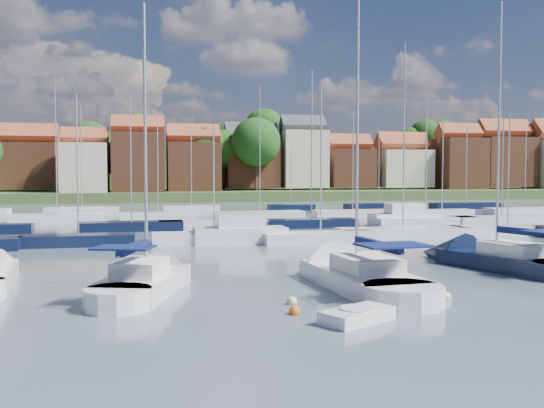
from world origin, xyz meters
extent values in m
plane|color=#4E606B|center=(0.00, 40.00, 0.00)|extent=(260.00, 260.00, 0.00)
cube|color=silver|center=(-12.48, 2.00, 0.25)|extent=(4.54, 6.98, 1.20)
cone|color=silver|center=(-11.24, 5.84, 0.25)|extent=(3.52, 3.81, 2.69)
cylinder|color=silver|center=(-13.46, -1.08, 0.25)|extent=(3.39, 3.39, 1.20)
cube|color=silver|center=(-12.61, 1.57, 1.20)|extent=(2.62, 3.14, 0.70)
cylinder|color=#B2B2B7|center=(-12.34, 2.42, 6.83)|extent=(0.14, 0.14, 11.97)
cylinder|color=#B2B2B7|center=(-12.89, 0.71, 2.05)|extent=(1.19, 3.45, 0.10)
cube|color=#0E1747|center=(-12.89, 0.71, 2.20)|extent=(1.33, 3.34, 0.35)
cube|color=#0E1747|center=(-13.24, -0.40, 2.35)|extent=(2.67, 2.24, 0.08)
cube|color=silver|center=(-2.60, 1.18, 0.25)|extent=(3.92, 8.13, 1.20)
cone|color=silver|center=(-3.00, 6.10, 0.25)|extent=(3.59, 4.09, 3.29)
cylinder|color=silver|center=(-2.28, -2.75, 0.25)|extent=(3.54, 3.54, 1.20)
cube|color=silver|center=(-2.55, 0.64, 1.20)|extent=(2.56, 3.46, 0.70)
cylinder|color=#B2B2B7|center=(-2.64, 1.73, 8.16)|extent=(0.14, 0.14, 14.62)
cylinder|color=#B2B2B7|center=(-2.46, -0.46, 2.05)|extent=(0.46, 4.38, 0.10)
cube|color=#0E1747|center=(-2.46, -0.46, 2.20)|extent=(0.64, 4.18, 0.35)
cube|color=#0E1747|center=(-2.35, -1.88, 2.35)|extent=(2.95, 2.19, 0.08)
cube|color=black|center=(7.02, 4.64, 0.25)|extent=(5.09, 7.89, 1.20)
cone|color=black|center=(5.65, 9.01, 0.25)|extent=(3.97, 4.30, 3.05)
cube|color=silver|center=(7.17, 4.15, 1.20)|extent=(2.95, 3.55, 0.70)
cylinder|color=#B2B2B7|center=(6.86, 5.12, 7.78)|extent=(0.14, 0.14, 13.86)
cylinder|color=#B2B2B7|center=(7.47, 3.18, 2.05)|extent=(1.31, 3.91, 0.10)
cube|color=#0E1747|center=(7.47, 3.18, 2.20)|extent=(1.44, 3.78, 0.35)
cube|color=silver|center=(-5.00, -4.89, 0.20)|extent=(3.09, 2.54, 0.55)
cylinder|color=silver|center=(-5.00, -4.89, 0.35)|extent=(1.31, 1.31, 0.35)
sphere|color=#D85914|center=(-6.90, -3.28, 0.00)|extent=(0.45, 0.45, 0.45)
sphere|color=beige|center=(-6.57, -1.53, 0.00)|extent=(0.42, 0.42, 0.42)
sphere|color=beige|center=(-0.04, -2.02, 0.00)|extent=(0.51, 0.51, 0.51)
sphere|color=#D85914|center=(1.29, 5.80, 0.00)|extent=(0.49, 0.49, 0.49)
cube|color=black|center=(-17.11, 20.54, 0.35)|extent=(8.01, 2.24, 1.00)
cylinder|color=#B2B2B7|center=(-17.11, 20.54, 5.93)|extent=(0.12, 0.12, 10.16)
cube|color=silver|center=(-7.27, 20.20, 0.35)|extent=(9.22, 2.58, 1.00)
cylinder|color=#B2B2B7|center=(-7.27, 20.20, 4.94)|extent=(0.12, 0.12, 8.18)
cube|color=silver|center=(0.63, 18.61, 0.35)|extent=(8.78, 2.46, 1.00)
cylinder|color=#B2B2B7|center=(0.63, 18.61, 6.38)|extent=(0.12, 0.12, 11.06)
cube|color=silver|center=(8.23, 20.67, 0.35)|extent=(10.79, 3.02, 1.00)
cylinder|color=#B2B2B7|center=(8.23, 20.67, 8.29)|extent=(0.12, 0.12, 14.87)
cube|color=silver|center=(17.98, 21.03, 0.35)|extent=(10.13, 2.84, 1.00)
cylinder|color=#B2B2B7|center=(17.98, 21.03, 5.65)|extent=(0.12, 0.12, 9.59)
cube|color=silver|center=(-5.31, 20.00, 0.50)|extent=(7.00, 2.60, 1.40)
cube|color=silver|center=(-5.31, 20.00, 1.60)|extent=(3.50, 2.20, 1.30)
cube|color=black|center=(-13.55, 31.64, 0.35)|extent=(9.30, 2.60, 1.00)
cylinder|color=#B2B2B7|center=(-13.55, 31.64, 6.59)|extent=(0.12, 0.12, 11.48)
cube|color=silver|center=(-5.94, 32.01, 0.35)|extent=(10.40, 2.91, 1.00)
cylinder|color=#B2B2B7|center=(-5.94, 32.01, 5.24)|extent=(0.12, 0.12, 8.77)
cube|color=black|center=(3.48, 31.28, 0.35)|extent=(8.80, 2.46, 1.00)
cylinder|color=#B2B2B7|center=(3.48, 31.28, 8.01)|extent=(0.12, 0.12, 14.33)
cube|color=silver|center=(15.40, 31.16, 0.35)|extent=(10.73, 3.00, 1.00)
cylinder|color=#B2B2B7|center=(15.40, 31.16, 6.92)|extent=(0.12, 0.12, 12.14)
cube|color=silver|center=(23.82, 30.97, 0.35)|extent=(10.48, 2.93, 1.00)
cylinder|color=#B2B2B7|center=(23.82, 30.97, 5.99)|extent=(0.12, 0.12, 10.28)
cube|color=silver|center=(13.46, 32.00, 0.50)|extent=(7.00, 2.60, 1.40)
cube|color=silver|center=(13.46, 32.00, 1.60)|extent=(3.50, 2.20, 1.30)
cube|color=silver|center=(-21.71, 44.21, 0.35)|extent=(9.71, 2.72, 1.00)
cylinder|color=#B2B2B7|center=(-21.71, 44.21, 8.29)|extent=(0.12, 0.12, 14.88)
cube|color=silver|center=(-10.84, 44.51, 0.35)|extent=(8.49, 2.38, 1.00)
cylinder|color=#B2B2B7|center=(-10.84, 44.51, 6.51)|extent=(0.12, 0.12, 11.31)
cube|color=silver|center=(0.79, 43.78, 0.35)|extent=(10.16, 2.85, 1.00)
cylinder|color=#B2B2B7|center=(0.79, 43.78, 8.15)|extent=(0.12, 0.12, 14.59)
cube|color=silver|center=(12.17, 43.90, 0.35)|extent=(9.53, 2.67, 1.00)
cylinder|color=#B2B2B7|center=(12.17, 43.90, 6.81)|extent=(0.12, 0.12, 11.91)
cube|color=silver|center=(23.16, 42.50, 0.35)|extent=(7.62, 2.13, 1.00)
cylinder|color=#B2B2B7|center=(23.16, 42.50, 6.91)|extent=(0.12, 0.12, 12.13)
cube|color=silver|center=(35.22, 43.59, 0.35)|extent=(10.17, 2.85, 1.00)
cylinder|color=#B2B2B7|center=(35.22, 43.59, 5.72)|extent=(0.12, 0.12, 9.73)
cube|color=silver|center=(-20.26, 56.56, 0.35)|extent=(9.24, 2.59, 1.00)
cylinder|color=#B2B2B7|center=(-20.26, 56.56, 7.43)|extent=(0.12, 0.12, 13.17)
cube|color=silver|center=(-6.08, 57.30, 0.35)|extent=(7.57, 2.12, 1.00)
cylinder|color=#B2B2B7|center=(-6.08, 57.30, 5.97)|extent=(0.12, 0.12, 10.24)
cube|color=black|center=(7.88, 57.47, 0.35)|extent=(6.58, 1.84, 1.00)
cylinder|color=#B2B2B7|center=(7.88, 57.47, 4.85)|extent=(0.12, 0.12, 8.01)
cube|color=black|center=(20.94, 57.40, 0.35)|extent=(9.92, 2.78, 1.00)
cylinder|color=#B2B2B7|center=(20.94, 57.40, 6.31)|extent=(0.12, 0.12, 10.92)
cube|color=black|center=(34.28, 56.37, 0.35)|extent=(10.55, 2.95, 1.00)
cylinder|color=#B2B2B7|center=(34.28, 56.37, 6.61)|extent=(0.12, 0.12, 11.51)
cube|color=#415229|center=(0.00, 117.00, 0.30)|extent=(200.00, 70.00, 3.00)
cube|color=#415229|center=(0.00, 142.00, 5.00)|extent=(200.00, 60.00, 14.00)
cube|color=brown|center=(-33.65, 97.79, 6.56)|extent=(10.37, 9.97, 8.73)
cube|color=brown|center=(-33.65, 97.79, 12.20)|extent=(10.57, 5.13, 5.13)
cube|color=beige|center=(-22.74, 89.00, 6.08)|extent=(8.09, 8.80, 8.96)
cube|color=brown|center=(-22.74, 89.00, 11.55)|extent=(8.25, 4.00, 4.00)
cube|color=brown|center=(-13.35, 89.94, 7.08)|extent=(9.36, 10.17, 10.97)
cube|color=brown|center=(-13.35, 89.94, 13.72)|extent=(9.54, 4.63, 4.63)
cube|color=brown|center=(-3.04, 91.65, 6.31)|extent=(9.90, 8.56, 9.42)
cube|color=brown|center=(-3.04, 91.65, 12.23)|extent=(10.10, 4.90, 4.90)
cube|color=brown|center=(9.10, 96.65, 6.95)|extent=(10.59, 8.93, 9.49)
cube|color=#383A42|center=(9.10, 96.65, 12.99)|extent=(10.80, 5.24, 5.24)
cube|color=beige|center=(19.71, 95.80, 8.02)|extent=(9.01, 8.61, 11.65)
cube|color=#383A42|center=(19.71, 95.80, 14.95)|extent=(9.19, 4.46, 4.46)
cube|color=brown|center=(30.17, 97.00, 6.20)|extent=(9.10, 9.34, 8.00)
cube|color=brown|center=(30.17, 97.00, 11.32)|extent=(9.28, 4.50, 4.50)
cube|color=beige|center=(41.95, 96.59, 6.14)|extent=(10.86, 9.59, 7.88)
cube|color=brown|center=(41.95, 96.59, 11.41)|extent=(11.07, 5.37, 5.37)
cube|color=brown|center=(53.76, 93.92, 7.09)|extent=(9.18, 9.96, 10.97)
cube|color=brown|center=(53.76, 93.92, 13.70)|extent=(9.36, 4.54, 4.54)
cube|color=brown|center=(65.18, 95.21, 7.58)|extent=(11.39, 9.67, 10.76)
cube|color=brown|center=(65.18, 95.21, 14.36)|extent=(11.62, 5.64, 5.64)
cylinder|color=#382619|center=(56.77, 115.51, 8.51)|extent=(0.50, 0.50, 4.47)
sphere|color=#1E4917|center=(56.77, 115.51, 14.58)|extent=(8.18, 8.18, 8.18)
cylinder|color=#382619|center=(3.46, 95.93, 3.83)|extent=(0.50, 0.50, 4.46)
sphere|color=#1E4917|center=(3.46, 95.93, 9.88)|extent=(8.15, 8.15, 8.15)
cylinder|color=#382619|center=(15.22, 113.68, 8.58)|extent=(0.50, 0.50, 5.15)
sphere|color=#1E4917|center=(15.22, 113.68, 15.56)|extent=(9.41, 9.41, 9.41)
cylinder|color=#382619|center=(-13.54, 116.31, 8.68)|extent=(0.50, 0.50, 4.56)
sphere|color=#1E4917|center=(-13.54, 116.31, 14.87)|extent=(8.34, 8.34, 8.34)
cylinder|color=#382619|center=(-23.24, 105.25, 4.18)|extent=(0.50, 0.50, 5.15)
sphere|color=#1E4917|center=(-23.24, 105.25, 11.17)|extent=(9.42, 9.42, 9.42)
cylinder|color=#382619|center=(-38.67, 107.32, 6.76)|extent=(0.50, 0.50, 3.42)
sphere|color=#1E4917|center=(-38.67, 107.32, 11.40)|extent=(6.26, 6.26, 6.26)
cylinder|color=#382619|center=(13.76, 104.71, 3.48)|extent=(0.50, 0.50, 3.77)
sphere|color=#1E4917|center=(13.76, 104.71, 8.60)|extent=(6.89, 6.89, 6.89)
cylinder|color=#382619|center=(9.05, 90.94, 4.21)|extent=(0.50, 0.50, 5.21)
sphere|color=#1E4917|center=(9.05, 90.94, 11.28)|extent=(9.53, 9.53, 9.53)
cylinder|color=#382619|center=(61.93, 101.62, 3.09)|extent=(0.50, 0.50, 2.97)
sphere|color=#1E4917|center=(61.93, 101.62, 7.12)|extent=(5.44, 5.44, 5.44)
cylinder|color=#382619|center=(-1.15, 93.75, 4.02)|extent=(0.50, 0.50, 4.84)
sphere|color=#1E4917|center=(-1.15, 93.75, 10.59)|extent=(8.85, 8.85, 8.85)
cylinder|color=#382619|center=(52.68, 115.72, 8.17)|extent=(0.50, 0.50, 3.72)
sphere|color=#1E4917|center=(52.68, 115.72, 13.21)|extent=(6.80, 6.80, 6.80)
cylinder|color=#382619|center=(54.05, 94.13, 3.62)|extent=(0.50, 0.50, 4.05)
sphere|color=#1E4917|center=(54.05, 94.13, 9.11)|extent=(7.40, 7.40, 7.40)
cylinder|color=#382619|center=(6.84, 113.29, 7.91)|extent=(0.50, 0.50, 3.93)
sphere|color=#1E4917|center=(6.84, 113.29, 13.24)|extent=(7.19, 7.19, 7.19)
cylinder|color=#382619|center=(30.65, 100.17, 3.51)|extent=(0.50, 0.50, 3.82)
sphere|color=#1E4917|center=(30.65, 100.17, 8.70)|extent=(6.99, 6.99, 6.99)
cylinder|color=#382619|center=(-17.44, 93.12, 3.34)|extent=(0.50, 0.50, 3.48)
sphere|color=#1E4917|center=(-17.44, 93.12, 8.07)|extent=(6.37, 6.37, 6.37)
cylinder|color=#382619|center=(57.51, 102.81, 3.09)|extent=(0.50, 0.50, 2.99)
sphere|color=#1E4917|center=(57.51, 102.81, 7.14)|extent=(5.46, 5.46, 5.46)
cylinder|color=#382619|center=(3.61, 99.04, 3.22)|extent=(0.50, 0.50, 3.25)
sphere|color=#1E4917|center=(3.61, 99.04, 7.63)|extent=(5.94, 5.94, 5.94)
cylinder|color=#382619|center=(-3.05, 100.73, 3.09)|extent=(0.50, 0.50, 2.98)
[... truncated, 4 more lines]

